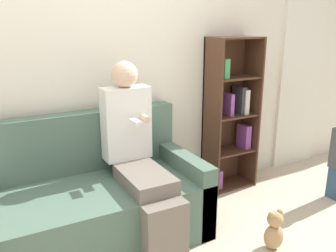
{
  "coord_description": "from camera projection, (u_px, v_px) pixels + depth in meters",
  "views": [
    {
      "loc": [
        -0.81,
        -1.86,
        1.6
      ],
      "look_at": [
        0.5,
        0.56,
        0.8
      ],
      "focal_mm": 38.0,
      "sensor_mm": 36.0,
      "label": 1
    }
  ],
  "objects": [
    {
      "name": "back_wall",
      "position": [
        89.0,
        65.0,
        2.84
      ],
      "size": [
        10.0,
        0.06,
        2.55
      ],
      "color": "silver",
      "rests_on": "ground_plane"
    },
    {
      "name": "curtain_panel",
      "position": [
        301.0,
        66.0,
        3.93
      ],
      "size": [
        0.61,
        0.04,
        2.28
      ],
      "color": "silver",
      "rests_on": "ground_plane"
    },
    {
      "name": "couch",
      "position": [
        72.0,
        208.0,
        2.59
      ],
      "size": [
        1.93,
        0.84,
        0.93
      ],
      "color": "#4C6656",
      "rests_on": "ground_plane"
    },
    {
      "name": "adult_seated",
      "position": [
        138.0,
        152.0,
        2.64
      ],
      "size": [
        0.37,
        0.81,
        1.33
      ],
      "color": "#70665B",
      "rests_on": "ground_plane"
    },
    {
      "name": "bookshelf",
      "position": [
        230.0,
        114.0,
        3.47
      ],
      "size": [
        0.49,
        0.29,
        1.48
      ],
      "color": "#4C2D1E",
      "rests_on": "ground_plane"
    },
    {
      "name": "teddy_bear",
      "position": [
        274.0,
        231.0,
        2.59
      ],
      "size": [
        0.15,
        0.13,
        0.31
      ],
      "color": "tan",
      "rests_on": "ground_plane"
    }
  ]
}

